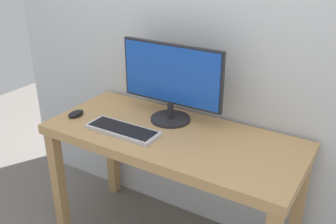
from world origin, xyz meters
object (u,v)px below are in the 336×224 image
at_px(desk, 173,150).
at_px(monitor, 171,80).
at_px(keyboard_primary, 123,130).
at_px(mouse, 76,114).

bearing_deg(desk, monitor, 123.48).
xyz_separation_m(keyboard_primary, mouse, (-0.36, 0.02, 0.00)).
relative_size(desk, mouse, 13.11).
distance_m(keyboard_primary, mouse, 0.36).
bearing_deg(keyboard_primary, monitor, 62.45).
relative_size(desk, keyboard_primary, 3.40).
relative_size(desk, monitor, 2.28).
bearing_deg(monitor, desk, -56.52).
relative_size(monitor, keyboard_primary, 1.49).
distance_m(desk, monitor, 0.38).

